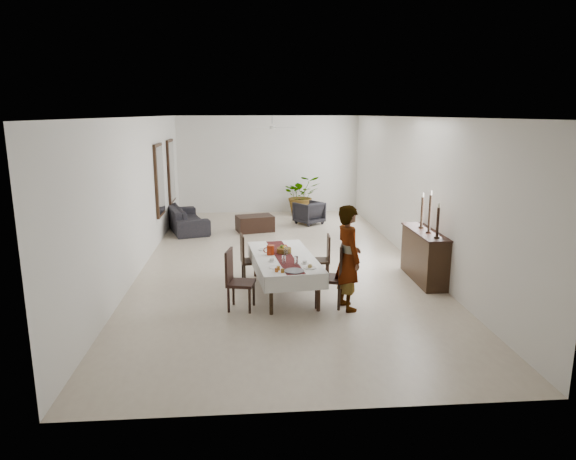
{
  "coord_description": "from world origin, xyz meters",
  "views": [
    {
      "loc": [
        -0.72,
        -11.14,
        3.28
      ],
      "look_at": [
        0.07,
        -1.42,
        1.05
      ],
      "focal_mm": 32.0,
      "sensor_mm": 36.0,
      "label": 1
    }
  ],
  "objects_px": {
    "dining_table_top": "(284,258)",
    "woman": "(348,258)",
    "red_pitcher": "(270,250)",
    "sideboard_body": "(424,256)",
    "sofa": "(186,218)"
  },
  "relations": [
    {
      "from": "red_pitcher",
      "to": "sofa",
      "type": "height_order",
      "value": "red_pitcher"
    },
    {
      "from": "red_pitcher",
      "to": "sofa",
      "type": "relative_size",
      "value": 0.08
    },
    {
      "from": "woman",
      "to": "red_pitcher",
      "type": "bearing_deg",
      "value": 39.97
    },
    {
      "from": "red_pitcher",
      "to": "sideboard_body",
      "type": "relative_size",
      "value": 0.11
    },
    {
      "from": "sideboard_body",
      "to": "sofa",
      "type": "relative_size",
      "value": 0.71
    },
    {
      "from": "dining_table_top",
      "to": "sofa",
      "type": "distance_m",
      "value": 6.02
    },
    {
      "from": "dining_table_top",
      "to": "red_pitcher",
      "type": "height_order",
      "value": "red_pitcher"
    },
    {
      "from": "woman",
      "to": "sofa",
      "type": "distance_m",
      "value": 7.29
    },
    {
      "from": "dining_table_top",
      "to": "woman",
      "type": "relative_size",
      "value": 1.22
    },
    {
      "from": "red_pitcher",
      "to": "sideboard_body",
      "type": "bearing_deg",
      "value": 6.91
    },
    {
      "from": "red_pitcher",
      "to": "woman",
      "type": "xyz_separation_m",
      "value": [
        1.27,
        -1.02,
        0.11
      ]
    },
    {
      "from": "woman",
      "to": "sofa",
      "type": "xyz_separation_m",
      "value": [
        -3.43,
        6.41,
        -0.56
      ]
    },
    {
      "from": "red_pitcher",
      "to": "sideboard_body",
      "type": "height_order",
      "value": "sideboard_body"
    },
    {
      "from": "dining_table_top",
      "to": "woman",
      "type": "xyz_separation_m",
      "value": [
        1.02,
        -0.9,
        0.24
      ]
    },
    {
      "from": "red_pitcher",
      "to": "sofa",
      "type": "bearing_deg",
      "value": 111.87
    }
  ]
}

